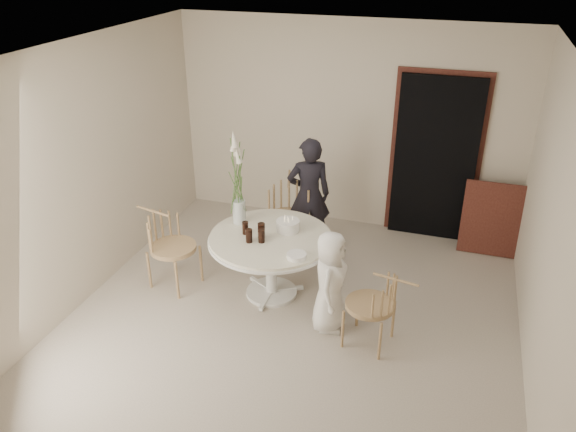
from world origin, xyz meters
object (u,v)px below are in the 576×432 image
(chair_far, at_px, (289,207))
(chair_right, at_px, (382,301))
(table, at_px, (271,245))
(flower_vase, at_px, (238,186))
(girl, at_px, (309,195))
(birthday_cake, at_px, (288,226))
(boy, at_px, (330,282))
(chair_left, at_px, (164,237))

(chair_far, relative_size, chair_right, 1.17)
(table, distance_m, flower_vase, 0.73)
(girl, xyz_separation_m, flower_vase, (-0.53, -0.92, 0.44))
(table, bearing_deg, birthday_cake, 51.44)
(birthday_cake, bearing_deg, table, -128.56)
(flower_vase, bearing_deg, table, -23.57)
(flower_vase, bearing_deg, boy, -25.41)
(boy, xyz_separation_m, birthday_cake, (-0.61, 0.54, 0.25))
(chair_far, xyz_separation_m, birthday_cake, (0.24, -0.79, 0.17))
(girl, relative_size, flower_vase, 1.38)
(table, distance_m, chair_far, 0.96)
(girl, distance_m, boy, 1.62)
(table, distance_m, birthday_cake, 0.28)
(table, relative_size, chair_left, 1.50)
(girl, bearing_deg, birthday_cake, 68.31)
(girl, xyz_separation_m, birthday_cake, (0.03, -0.94, 0.06))
(table, relative_size, chair_right, 1.63)
(table, relative_size, flower_vase, 1.26)
(table, bearing_deg, chair_right, -21.88)
(chair_right, relative_size, flower_vase, 0.77)
(girl, bearing_deg, boy, 89.74)
(birthday_cake, distance_m, flower_vase, 0.68)
(flower_vase, bearing_deg, chair_far, 67.30)
(table, xyz_separation_m, girl, (0.10, 1.11, 0.11))
(chair_right, relative_size, chair_left, 0.92)
(girl, distance_m, flower_vase, 1.15)
(chair_left, relative_size, birthday_cake, 3.55)
(table, bearing_deg, chair_far, 96.36)
(chair_left, bearing_deg, chair_right, -85.42)
(table, relative_size, boy, 1.24)
(boy, bearing_deg, chair_far, 29.81)
(chair_far, xyz_separation_m, flower_vase, (-0.32, -0.77, 0.55))
(girl, height_order, birthday_cake, girl)
(girl, bearing_deg, flower_vase, 36.22)
(chair_left, bearing_deg, boy, -83.72)
(chair_left, height_order, boy, boy)
(birthday_cake, bearing_deg, flower_vase, 178.26)
(chair_far, xyz_separation_m, chair_left, (-1.11, -1.08, -0.04))
(chair_far, bearing_deg, girl, 18.97)
(chair_far, height_order, girl, girl)
(chair_far, distance_m, flower_vase, 1.00)
(chair_far, relative_size, flower_vase, 0.90)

